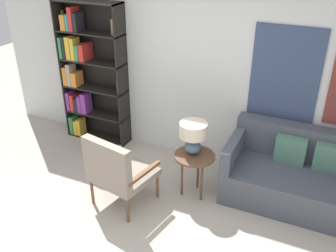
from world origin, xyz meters
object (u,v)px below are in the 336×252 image
(bookshelf, at_px, (86,72))
(couch, at_px, (305,178))
(table_lamp, at_px, (193,134))
(armchair, at_px, (116,169))
(side_table, at_px, (194,160))

(bookshelf, bearing_deg, couch, -4.85)
(bookshelf, distance_m, table_lamp, 2.10)
(armchair, distance_m, side_table, 0.93)
(armchair, distance_m, table_lamp, 0.97)
(armchair, xyz_separation_m, couch, (1.97, 1.03, -0.20))
(table_lamp, bearing_deg, bookshelf, 160.72)
(couch, relative_size, side_table, 3.20)
(side_table, bearing_deg, bookshelf, 160.15)
(armchair, xyz_separation_m, table_lamp, (0.69, 0.61, 0.31))
(couch, bearing_deg, table_lamp, -162.18)
(bookshelf, distance_m, couch, 3.34)
(armchair, xyz_separation_m, side_table, (0.73, 0.58, -0.02))
(bookshelf, height_order, couch, bookshelf)
(bookshelf, distance_m, armchair, 1.90)
(bookshelf, bearing_deg, side_table, -19.85)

